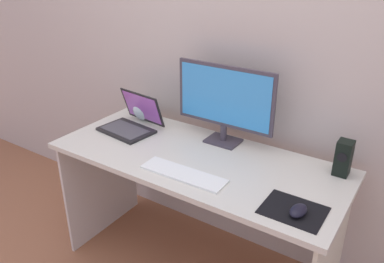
% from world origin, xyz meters
% --- Properties ---
extents(wall_back, '(6.00, 0.04, 2.50)m').
position_xyz_m(wall_back, '(0.00, 0.41, 1.25)').
color(wall_back, '#B4AAA3').
rests_on(wall_back, ground_plane).
extents(desk, '(1.52, 0.64, 0.75)m').
position_xyz_m(desk, '(0.00, 0.00, 0.60)').
color(desk, beige).
rests_on(desk, ground_plane).
extents(monitor, '(0.56, 0.14, 0.43)m').
position_xyz_m(monitor, '(0.03, 0.22, 0.99)').
color(monitor, '#3B3641').
rests_on(monitor, desk).
extents(speaker_right, '(0.07, 0.08, 0.17)m').
position_xyz_m(speaker_right, '(0.66, 0.23, 0.84)').
color(speaker_right, black).
rests_on(speaker_right, desk).
extents(laptop, '(0.33, 0.30, 0.21)m').
position_xyz_m(laptop, '(-0.50, 0.07, 0.80)').
color(laptop, black).
rests_on(laptop, desk).
extents(fishbowl, '(0.15, 0.15, 0.15)m').
position_xyz_m(fishbowl, '(-0.53, 0.24, 0.83)').
color(fishbowl, silver).
rests_on(fishbowl, desk).
extents(keyboard_external, '(0.43, 0.13, 0.01)m').
position_xyz_m(keyboard_external, '(0.05, -0.18, 0.76)').
color(keyboard_external, white).
rests_on(keyboard_external, desk).
extents(mousepad, '(0.25, 0.20, 0.00)m').
position_xyz_m(mousepad, '(0.58, -0.17, 0.75)').
color(mousepad, black).
rests_on(mousepad, desk).
extents(mouse, '(0.07, 0.11, 0.04)m').
position_xyz_m(mouse, '(0.60, -0.18, 0.77)').
color(mouse, black).
rests_on(mouse, mousepad).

